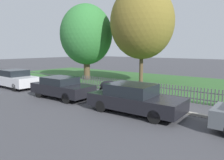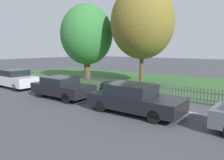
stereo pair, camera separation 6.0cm
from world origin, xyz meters
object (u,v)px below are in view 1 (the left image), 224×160
tree_behind_motorcycle (142,22)px  parked_car_navy_estate (134,99)px  covered_motorcycle (111,86)px  tree_nearest_kerb (86,35)px  parked_car_silver_hatchback (15,79)px  parked_car_black_saloon (62,87)px

tree_behind_motorcycle → parked_car_navy_estate: bearing=-61.5°
covered_motorcycle → tree_nearest_kerb: bearing=142.6°
parked_car_navy_estate → tree_nearest_kerb: tree_nearest_kerb is taller
parked_car_silver_hatchback → parked_car_black_saloon: (5.76, -0.07, -0.03)m
parked_car_black_saloon → tree_nearest_kerb: size_ratio=0.57×
parked_car_black_saloon → parked_car_navy_estate: size_ratio=0.90×
parked_car_black_saloon → tree_nearest_kerb: (-4.62, 6.93, 3.75)m
parked_car_navy_estate → tree_behind_motorcycle: 10.31m
parked_car_silver_hatchback → tree_nearest_kerb: 7.89m
parked_car_black_saloon → tree_nearest_kerb: tree_nearest_kerb is taller
tree_nearest_kerb → parked_car_navy_estate: bearing=-34.7°
parked_car_black_saloon → covered_motorcycle: 3.16m
parked_car_silver_hatchback → tree_behind_motorcycle: bearing=50.8°
parked_car_navy_estate → covered_motorcycle: bearing=142.7°
tree_nearest_kerb → tree_behind_motorcycle: size_ratio=0.87×
covered_motorcycle → tree_nearest_kerb: (-6.66, 4.52, 3.81)m
parked_car_navy_estate → parked_car_silver_hatchback: bearing=178.4°
tree_nearest_kerb → tree_behind_motorcycle: tree_behind_motorcycle is taller
tree_nearest_kerb → tree_behind_motorcycle: bearing=12.2°
parked_car_navy_estate → covered_motorcycle: 4.06m
tree_nearest_kerb → parked_car_black_saloon: bearing=-56.3°
tree_behind_motorcycle → tree_nearest_kerb: bearing=-167.8°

